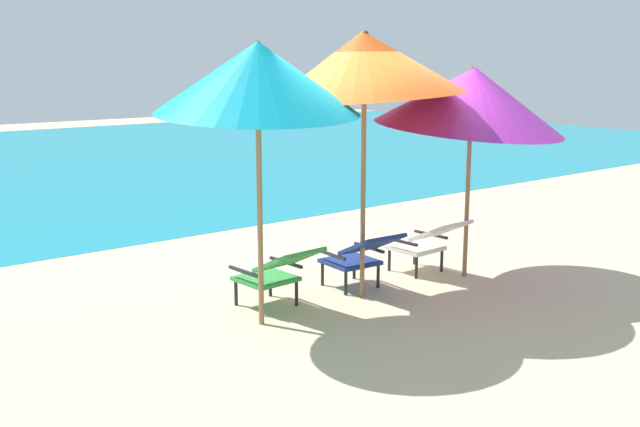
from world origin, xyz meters
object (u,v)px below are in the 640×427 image
(lounge_chair_left, at_px, (277,270))
(lounge_chair_center, at_px, (360,254))
(beach_umbrella_center, at_px, (365,65))
(lounge_chair_right, at_px, (428,240))
(beach_umbrella_right, at_px, (471,98))
(beach_umbrella_left, at_px, (258,78))

(lounge_chair_left, bearing_deg, lounge_chair_center, -2.26)
(lounge_chair_left, xyz_separation_m, beach_umbrella_center, (0.94, -0.20, 1.97))
(lounge_chair_center, distance_m, lounge_chair_right, 1.01)
(lounge_chair_left, height_order, beach_umbrella_right, beach_umbrella_right)
(lounge_chair_center, relative_size, lounge_chair_right, 1.01)
(beach_umbrella_center, bearing_deg, lounge_chair_left, 167.76)
(beach_umbrella_left, relative_size, beach_umbrella_right, 0.98)
(lounge_chair_center, relative_size, beach_umbrella_center, 0.32)
(lounge_chair_center, relative_size, beach_umbrella_right, 0.33)
(beach_umbrella_left, xyz_separation_m, beach_umbrella_center, (1.29, 0.04, 0.11))
(lounge_chair_center, bearing_deg, beach_umbrella_left, -171.81)
(beach_umbrella_right, bearing_deg, beach_umbrella_center, 173.05)
(beach_umbrella_left, bearing_deg, lounge_chair_right, 4.39)
(lounge_chair_right, bearing_deg, beach_umbrella_left, -175.61)
(lounge_chair_center, height_order, beach_umbrella_right, beach_umbrella_right)
(beach_umbrella_center, height_order, beach_umbrella_right, beach_umbrella_center)
(lounge_chair_left, relative_size, lounge_chair_center, 1.00)
(beach_umbrella_right, bearing_deg, lounge_chair_center, 165.54)
(beach_umbrella_left, bearing_deg, lounge_chair_center, 8.19)
(beach_umbrella_right, bearing_deg, lounge_chair_right, 132.09)
(beach_umbrella_left, distance_m, beach_umbrella_center, 1.30)
(beach_umbrella_center, bearing_deg, lounge_chair_right, 7.33)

